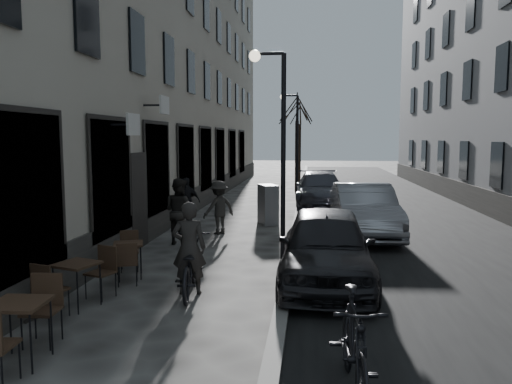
% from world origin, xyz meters
% --- Properties ---
extents(ground, '(120.00, 120.00, 0.00)m').
position_xyz_m(ground, '(0.00, 0.00, 0.00)').
color(ground, '#33312F').
rests_on(ground, ground).
extents(road, '(7.30, 60.00, 0.00)m').
position_xyz_m(road, '(3.85, 16.00, 0.00)').
color(road, black).
rests_on(road, ground).
extents(kerb, '(0.25, 60.00, 0.12)m').
position_xyz_m(kerb, '(0.20, 16.00, 0.06)').
color(kerb, slate).
rests_on(kerb, ground).
extents(building_left, '(4.00, 35.00, 16.00)m').
position_xyz_m(building_left, '(-6.00, 16.50, 8.00)').
color(building_left, '#9E9585').
rests_on(building_left, ground).
extents(streetlamp_near, '(0.90, 0.28, 5.09)m').
position_xyz_m(streetlamp_near, '(-0.17, 6.00, 3.16)').
color(streetlamp_near, black).
rests_on(streetlamp_near, ground).
extents(streetlamp_far, '(0.90, 0.28, 5.09)m').
position_xyz_m(streetlamp_far, '(-0.17, 18.00, 3.16)').
color(streetlamp_far, black).
rests_on(streetlamp_far, ground).
extents(tree_near, '(2.40, 2.40, 5.70)m').
position_xyz_m(tree_near, '(-0.10, 21.00, 4.66)').
color(tree_near, black).
rests_on(tree_near, ground).
extents(tree_far, '(2.40, 2.40, 5.70)m').
position_xyz_m(tree_far, '(-0.10, 27.00, 4.66)').
color(tree_far, black).
rests_on(tree_far, ground).
extents(bistro_set_a, '(0.74, 1.72, 1.00)m').
position_xyz_m(bistro_set_a, '(-3.13, -0.19, 0.52)').
color(bistro_set_a, '#2F2115').
rests_on(bistro_set_a, ground).
extents(bistro_set_b, '(0.94, 1.67, 0.95)m').
position_xyz_m(bistro_set_b, '(-3.41, 2.01, 0.49)').
color(bistro_set_b, '#2F2115').
rests_on(bistro_set_b, ground).
extents(bistro_set_c, '(0.87, 1.56, 0.89)m').
position_xyz_m(bistro_set_c, '(-3.21, 3.97, 0.46)').
color(bistro_set_c, '#2F2115').
rests_on(bistro_set_c, ground).
extents(sign_board, '(0.52, 0.70, 1.10)m').
position_xyz_m(sign_board, '(-4.01, 1.50, 0.45)').
color(sign_board, black).
rests_on(sign_board, ground).
extents(utility_cabinet, '(0.82, 1.04, 1.38)m').
position_xyz_m(utility_cabinet, '(-0.80, 10.98, 0.69)').
color(utility_cabinet, slate).
rests_on(utility_cabinet, ground).
extents(bicycle, '(1.01, 2.17, 1.10)m').
position_xyz_m(bicycle, '(-1.63, 3.01, 0.55)').
color(bicycle, black).
rests_on(bicycle, ground).
extents(cyclist_rider, '(0.71, 0.52, 1.79)m').
position_xyz_m(cyclist_rider, '(-1.63, 3.01, 0.90)').
color(cyclist_rider, '#272422').
rests_on(cyclist_rider, ground).
extents(pedestrian_near, '(1.15, 1.08, 1.87)m').
position_xyz_m(pedestrian_near, '(-3.00, 7.39, 0.94)').
color(pedestrian_near, black).
rests_on(pedestrian_near, ground).
extents(pedestrian_mid, '(1.21, 1.18, 1.66)m').
position_xyz_m(pedestrian_mid, '(-2.17, 9.00, 0.83)').
color(pedestrian_mid, '#292623').
rests_on(pedestrian_mid, ground).
extents(pedestrian_far, '(1.04, 0.74, 1.64)m').
position_xyz_m(pedestrian_far, '(-3.60, 10.52, 0.82)').
color(pedestrian_far, black).
rests_on(pedestrian_far, ground).
extents(car_near, '(1.90, 4.62, 1.57)m').
position_xyz_m(car_near, '(1.00, 3.97, 0.78)').
color(car_near, black).
rests_on(car_near, ground).
extents(car_mid, '(1.90, 4.89, 1.59)m').
position_xyz_m(car_mid, '(2.30, 9.17, 0.79)').
color(car_mid, gray).
rests_on(car_mid, ground).
extents(car_far, '(2.29, 5.26, 1.51)m').
position_xyz_m(car_far, '(1.07, 15.56, 0.75)').
color(car_far, '#383942').
rests_on(car_far, ground).
extents(moped, '(0.67, 2.04, 1.21)m').
position_xyz_m(moped, '(1.20, -0.53, 0.61)').
color(moped, black).
rests_on(moped, ground).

